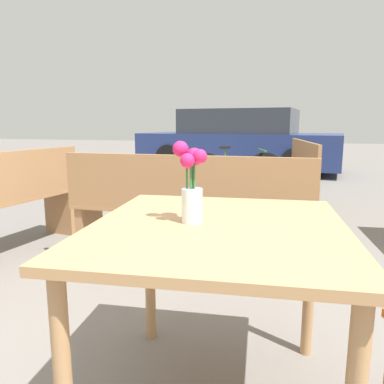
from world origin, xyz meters
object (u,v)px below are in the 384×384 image
at_px(bench_far, 296,172).
at_px(parked_car, 239,142).
at_px(bench_middle, 187,207).
at_px(flower_vase, 191,187).
at_px(table_front, 218,250).
at_px(bicycle, 235,172).

relative_size(bench_far, parked_car, 0.39).
relative_size(bench_middle, parked_car, 0.39).
bearing_deg(flower_vase, table_front, -1.13).
xyz_separation_m(flower_vase, bench_middle, (-0.39, 1.27, -0.38)).
relative_size(table_front, bench_far, 0.58).
height_order(flower_vase, bench_middle, flower_vase).
xyz_separation_m(flower_vase, bicycle, (-0.52, 4.41, -0.52)).
bearing_deg(table_front, bicycle, 97.96).
distance_m(table_front, bench_middle, 1.37).
bearing_deg(bench_far, bench_middle, -108.54).
bearing_deg(table_front, bench_far, 85.65).
bearing_deg(table_front, parked_car, 97.64).
xyz_separation_m(flower_vase, bench_far, (0.36, 3.51, -0.38)).
bearing_deg(bench_middle, flower_vase, -73.07).
distance_m(table_front, bench_far, 3.52).
bearing_deg(bench_far, flower_vase, -95.91).
xyz_separation_m(bicycle, parked_car, (-0.35, 2.80, 0.31)).
height_order(flower_vase, bench_far, flower_vase).
relative_size(table_front, bench_middle, 0.57).
bearing_deg(bench_middle, table_front, -69.24).
bearing_deg(parked_car, bench_middle, -85.33).
distance_m(flower_vase, parked_car, 7.27).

